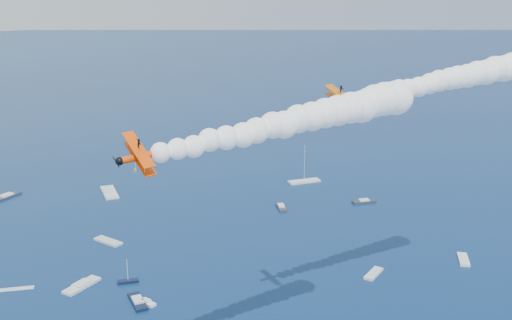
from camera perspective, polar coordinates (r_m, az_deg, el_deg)
biplane_lead at (r=115.59m, az=7.87°, el=5.46°), size 8.05×9.68×7.48m
biplane_trail at (r=86.62m, az=-10.48°, el=0.34°), size 7.69×9.52×8.28m
smoke_trail_lead at (r=131.41m, az=16.90°, el=7.04°), size 50.62×12.83×9.74m
smoke_trail_trail at (r=97.55m, az=3.34°, el=3.51°), size 50.28×7.32×9.74m
spectator_boats at (r=189.56m, az=-12.97°, el=-8.44°), size 224.84×157.07×0.70m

